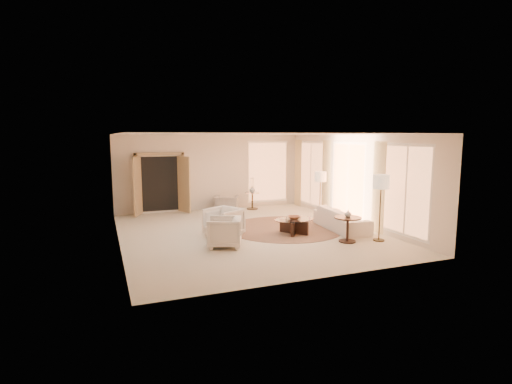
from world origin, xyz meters
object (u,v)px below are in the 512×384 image
object	(u,v)px
sofa	(341,219)
side_table	(252,199)
armchair_left	(224,221)
end_vase	(348,214)
bowl	(294,218)
coffee_table	(294,225)
floor_lamp_near	(320,179)
floor_lamp_far	(381,185)
end_table	(348,225)
side_vase	(252,189)
accent_chair	(227,201)
armchair_right	(224,231)

from	to	relation	value
sofa	side_table	size ratio (longest dim) A/B	3.34
armchair_left	end_vase	world-z (taller)	armchair_left
bowl	coffee_table	bearing A→B (deg)	0.00
side_table	armchair_left	bearing A→B (deg)	-121.77
floor_lamp_near	floor_lamp_far	bearing A→B (deg)	-90.00
end_table	end_vase	size ratio (longest dim) A/B	3.72
floor_lamp_near	bowl	bearing A→B (deg)	-138.28
floor_lamp_near	sofa	bearing A→B (deg)	-97.28
side_table	floor_lamp_near	world-z (taller)	floor_lamp_near
end_table	side_vase	size ratio (longest dim) A/B	2.81
coffee_table	end_vase	size ratio (longest dim) A/B	6.34
side_table	floor_lamp_near	distance (m)	3.02
sofa	accent_chair	world-z (taller)	accent_chair
armchair_right	side_vase	world-z (taller)	side_vase
armchair_left	accent_chair	world-z (taller)	armchair_left
floor_lamp_far	coffee_table	bearing A→B (deg)	139.59
armchair_left	side_vase	size ratio (longest dim) A/B	3.50
end_table	accent_chair	bearing A→B (deg)	107.19
end_vase	side_vase	bearing A→B (deg)	96.73
accent_chair	bowl	distance (m)	4.09
sofa	end_vase	size ratio (longest dim) A/B	11.40
bowl	side_table	bearing A→B (deg)	86.02
side_vase	floor_lamp_far	bearing A→B (deg)	-75.06
floor_lamp_far	side_vase	world-z (taller)	floor_lamp_far
floor_lamp_near	armchair_left	bearing A→B (deg)	-163.25
floor_lamp_near	bowl	xyz separation A→B (m)	(-1.75, -1.56, -0.87)
accent_chair	side_vase	distance (m)	1.09
side_vase	side_table	bearing A→B (deg)	-116.57
armchair_right	armchair_left	bearing A→B (deg)	-174.00
armchair_right	bowl	distance (m)	2.28
end_table	side_table	xyz separation A→B (m)	(-0.63, 5.31, -0.07)
side_table	bowl	size ratio (longest dim) A/B	1.82
sofa	bowl	xyz separation A→B (m)	(-1.55, 0.03, 0.15)
sofa	end_vase	distance (m)	1.48
armchair_left	floor_lamp_near	size ratio (longest dim) A/B	0.55
armchair_right	end_table	distance (m)	3.21
side_table	bowl	world-z (taller)	side_table
floor_lamp_far	bowl	xyz separation A→B (m)	(-1.75, 1.49, -1.02)
accent_chair	coffee_table	size ratio (longest dim) A/B	0.72
end_vase	side_vase	world-z (taller)	side_vase
floor_lamp_far	floor_lamp_near	bearing A→B (deg)	90.00
sofa	end_table	size ratio (longest dim) A/B	3.07
floor_lamp_far	side_vase	distance (m)	5.75
side_table	side_vase	size ratio (longest dim) A/B	2.58
end_table	floor_lamp_far	xyz separation A→B (m)	(0.84, -0.21, 1.04)
armchair_left	coffee_table	world-z (taller)	armchair_left
armchair_left	accent_chair	bearing A→B (deg)	133.30
coffee_table	end_vase	world-z (taller)	end_vase
sofa	armchair_left	xyz separation A→B (m)	(-3.48, 0.48, 0.12)
side_table	accent_chair	bearing A→B (deg)	180.00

